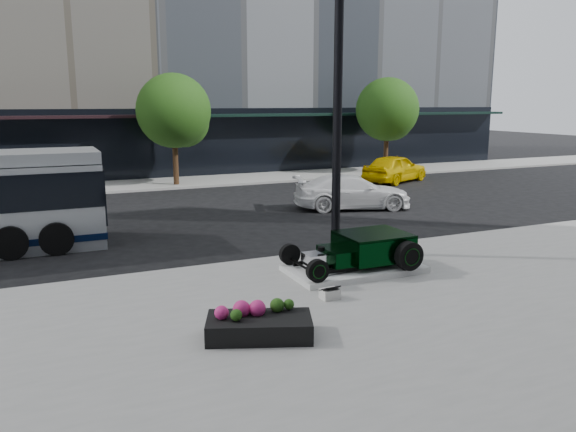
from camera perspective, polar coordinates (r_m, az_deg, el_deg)
name	(u,v)px	position (r m, az deg, el deg)	size (l,w,h in m)	color
ground	(241,245)	(17.50, -4.79, -2.96)	(120.00, 120.00, 0.00)	black
sidewalk_near	(486,409)	(8.94, 19.45, -17.97)	(70.00, 17.00, 0.12)	gray
sidewalk_far	(154,184)	(30.82, -13.49, 3.17)	(70.00, 4.00, 0.12)	gray
street_trees	(176,114)	(29.85, -11.29, 10.16)	(29.80, 3.80, 5.70)	black
display_plinth	(354,269)	(14.45, 6.73, -5.33)	(3.40, 1.80, 0.15)	silver
hot_rod	(366,248)	(14.48, 7.91, -3.26)	(3.22, 2.00, 0.81)	black
info_plaque	(330,293)	(12.45, 4.27, -7.83)	(0.41, 0.31, 0.31)	silver
lamppost	(337,119)	(15.62, 5.03, 9.79)	(0.45, 0.45, 8.18)	black
flower_planter	(259,325)	(10.47, -2.94, -11.04)	(2.13, 1.58, 0.62)	black
white_sedan	(352,192)	(23.42, 6.55, 2.45)	(1.96, 4.83, 1.40)	white
yellow_taxi	(395,168)	(31.61, 10.82, 4.78)	(1.81, 4.49, 1.53)	#E9C200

